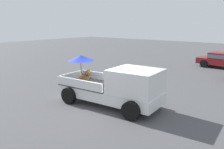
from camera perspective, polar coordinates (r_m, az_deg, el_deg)
ground_plane at (r=11.27m, az=-0.58°, el=-7.46°), size 80.00×80.00×0.00m
pickup_truck_main at (r=10.76m, az=1.09°, el=-2.97°), size 5.18×2.56×2.29m
parked_sedan_near at (r=22.30m, az=25.87°, el=3.31°), size 4.51×2.45×1.33m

